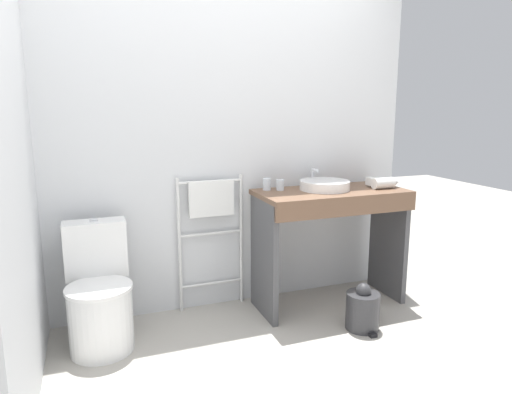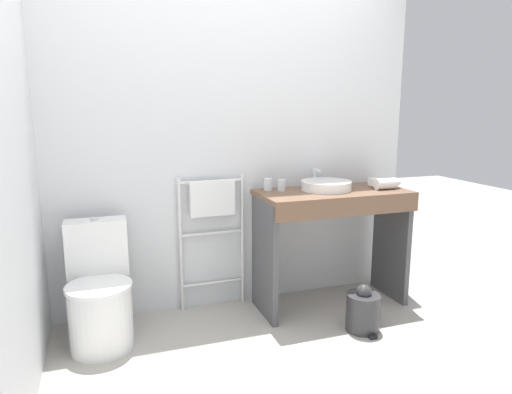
{
  "view_description": "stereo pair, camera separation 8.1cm",
  "coord_description": "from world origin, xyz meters",
  "views": [
    {
      "loc": [
        -0.99,
        -1.91,
        1.46
      ],
      "look_at": [
        0.04,
        0.81,
        0.89
      ],
      "focal_mm": 32.0,
      "sensor_mm": 36.0,
      "label": 1
    },
    {
      "loc": [
        -0.91,
        -1.94,
        1.46
      ],
      "look_at": [
        0.04,
        0.81,
        0.89
      ],
      "focal_mm": 32.0,
      "sensor_mm": 36.0,
      "label": 2
    }
  ],
  "objects": [
    {
      "name": "ground_plane",
      "position": [
        0.0,
        0.0,
        0.0
      ],
      "size": [
        12.0,
        12.0,
        0.0
      ],
      "primitive_type": "plane",
      "color": "#A8A399"
    },
    {
      "name": "wall_back",
      "position": [
        0.0,
        1.28,
        1.22
      ],
      "size": [
        2.82,
        0.12,
        2.44
      ],
      "primitive_type": "cube",
      "color": "silver",
      "rests_on": "ground_plane"
    },
    {
      "name": "wall_side",
      "position": [
        -1.35,
        0.61,
        1.22
      ],
      "size": [
        0.12,
        1.83,
        2.44
      ],
      "primitive_type": "cube",
      "color": "silver",
      "rests_on": "ground_plane"
    },
    {
      "name": "toilet",
      "position": [
        -0.96,
        0.88,
        0.31
      ],
      "size": [
        0.39,
        0.53,
        0.77
      ],
      "color": "white",
      "rests_on": "ground_plane"
    },
    {
      "name": "towel_radiator",
      "position": [
        -0.17,
        1.17,
        0.71
      ],
      "size": [
        0.49,
        0.06,
        0.98
      ],
      "color": "silver",
      "rests_on": "ground_plane"
    },
    {
      "name": "vanity_counter",
      "position": [
        0.67,
        0.92,
        0.6
      ],
      "size": [
        1.09,
        0.51,
        0.87
      ],
      "color": "brown",
      "rests_on": "ground_plane"
    },
    {
      "name": "sink_basin",
      "position": [
        0.63,
        0.97,
        0.91
      ],
      "size": [
        0.36,
        0.36,
        0.07
      ],
      "color": "white",
      "rests_on": "vanity_counter"
    },
    {
      "name": "faucet",
      "position": [
        0.63,
        1.14,
        0.96
      ],
      "size": [
        0.02,
        0.1,
        0.14
      ],
      "color": "silver",
      "rests_on": "vanity_counter"
    },
    {
      "name": "cup_near_wall",
      "position": [
        0.23,
        1.1,
        0.91
      ],
      "size": [
        0.06,
        0.06,
        0.09
      ],
      "color": "silver",
      "rests_on": "vanity_counter"
    },
    {
      "name": "cup_near_edge",
      "position": [
        0.32,
        1.06,
        0.91
      ],
      "size": [
        0.06,
        0.06,
        0.08
      ],
      "color": "silver",
      "rests_on": "vanity_counter"
    },
    {
      "name": "hair_dryer",
      "position": [
        1.07,
        0.87,
        0.91
      ],
      "size": [
        0.22,
        0.18,
        0.08
      ],
      "color": "white",
      "rests_on": "vanity_counter"
    },
    {
      "name": "trash_bin",
      "position": [
        0.68,
        0.49,
        0.14
      ],
      "size": [
        0.22,
        0.26,
        0.32
      ],
      "color": "#333335",
      "rests_on": "ground_plane"
    }
  ]
}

